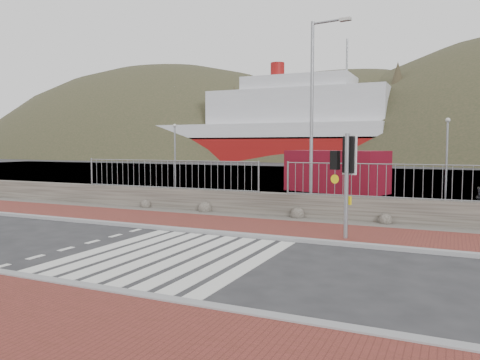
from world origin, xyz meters
The scene contains 15 objects.
ground centered at (0.00, 0.00, 0.00)m, with size 220.00×220.00×0.00m, color #28282B.
sidewalk_far centered at (0.00, 4.50, 0.04)m, with size 40.00×3.00×0.08m, color maroon.
kerb_near centered at (0.00, -3.00, 0.05)m, with size 40.00×0.25×0.12m, color gray.
kerb_far centered at (0.00, 3.00, 0.05)m, with size 40.00×0.25×0.12m, color gray.
zebra_crossing centered at (0.00, 0.00, 0.01)m, with size 4.62×5.60×0.01m.
gravel_strip centered at (0.00, 6.50, 0.03)m, with size 40.00×1.50×0.06m, color #59544C.
stone_wall centered at (0.00, 7.30, 0.45)m, with size 40.00×0.60×0.90m, color #49453C.
railing centered at (0.00, 7.15, 1.82)m, with size 18.07×0.07×1.22m.
quay centered at (0.00, 27.90, 0.00)m, with size 120.00×40.00×0.50m, color #4C4C4F.
water centered at (0.00, 62.90, 0.00)m, with size 220.00×50.00×0.05m, color #3F4C54.
ferry centered at (-24.65, 67.90, 5.36)m, with size 50.00×16.00×20.00m.
hills_backdrop centered at (6.74, 87.90, -23.05)m, with size 254.00×90.00×100.00m.
traffic_signal_far centered at (3.50, 3.70, 2.24)m, with size 0.76×0.45×3.10m.
streetlight centered at (1.36, 8.08, 4.22)m, with size 1.59×0.40×7.50m.
shipping_container centered at (0.02, 17.59, 1.22)m, with size 5.85×2.44×2.44m, color maroon.
Camera 1 is at (6.31, -9.72, 2.77)m, focal length 35.00 mm.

